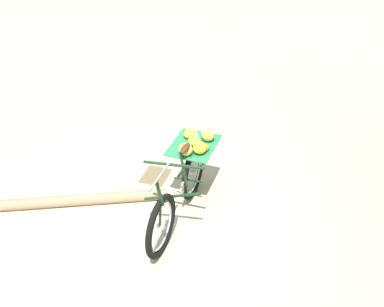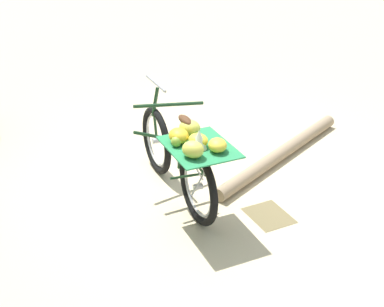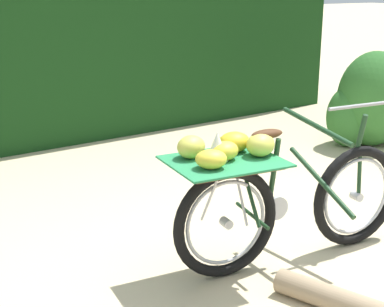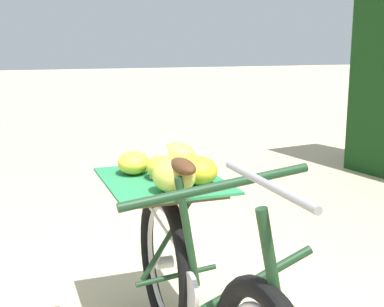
% 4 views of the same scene
% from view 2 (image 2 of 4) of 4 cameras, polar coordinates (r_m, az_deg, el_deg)
% --- Properties ---
extents(ground_plane, '(60.00, 60.00, 0.00)m').
position_cam_2_polar(ground_plane, '(5.43, -1.72, -3.44)').
color(ground_plane, beige).
extents(bicycle, '(1.78, 0.71, 1.03)m').
position_cam_2_polar(bicycle, '(4.91, -1.30, -0.22)').
color(bicycle, black).
rests_on(bicycle, ground_plane).
extents(fallen_log, '(1.11, 2.23, 0.15)m').
position_cam_2_polar(fallen_log, '(5.98, 9.78, 0.04)').
color(fallen_log, '#9E8466').
rests_on(fallen_log, ground_plane).
extents(leaf_litter_patch, '(0.44, 0.36, 0.01)m').
position_cam_2_polar(leaf_litter_patch, '(4.99, 8.46, -6.74)').
color(leaf_litter_patch, olive).
rests_on(leaf_litter_patch, ground_plane).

